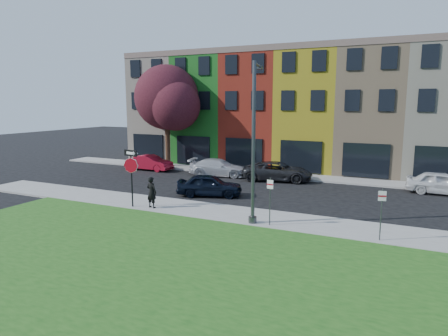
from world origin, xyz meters
The scene contains 15 objects.
ground centered at (0.00, 0.00, 0.00)m, with size 120.00×120.00×0.00m, color black.
sidewalk_near centered at (2.00, 3.00, 0.06)m, with size 40.00×3.00×0.12m, color gray.
sidewalk_far centered at (-3.00, 15.00, 0.06)m, with size 40.00×2.40×0.12m, color gray.
rowhouse_block centered at (-2.50, 21.18, 4.99)m, with size 30.00×10.12×10.00m.
stop_sign centered at (-5.82, 1.88, 2.39)m, with size 1.03×0.29×3.18m.
man centered at (-4.69, 2.14, 0.99)m, with size 0.68×0.49×1.73m, color black.
sedan_near centered at (-3.32, 6.42, 0.70)m, with size 4.39×2.86×1.39m, color black.
parked_car_red centered at (-12.38, 12.79, 0.66)m, with size 4.05×1.44×1.33m, color maroon.
parked_car_silver centered at (-5.82, 12.85, 0.69)m, with size 5.00×2.74×1.37m, color #B5B5BA.
parked_car_dark centered at (-0.94, 13.04, 0.72)m, with size 5.54×3.38×1.43m, color black.
parked_car_white centered at (10.02, 13.19, 0.73)m, with size 4.37×1.98×1.45m, color silver.
street_lamp centered at (1.29, 2.11, 3.96)m, with size 0.88×2.54×7.62m.
parking_sign_a centered at (2.20, 1.92, 1.54)m, with size 0.32×0.11×2.29m.
parking_sign_b centered at (7.09, 1.89, 1.51)m, with size 0.32×0.12×2.23m.
tree_purple centered at (-11.90, 15.06, 6.13)m, with size 6.90×6.04×9.04m.
Camera 1 is at (8.00, -15.51, 5.90)m, focal length 32.00 mm.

